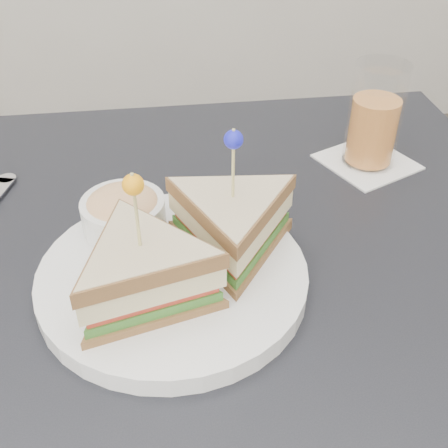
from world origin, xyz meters
The scene contains 3 objects.
table centered at (0.00, 0.00, 0.67)m, with size 0.80×0.80×0.75m.
plate_meal centered at (-0.04, -0.02, 0.79)m, with size 0.33×0.33×0.16m.
drink_set centered at (0.23, 0.19, 0.81)m, with size 0.14×0.14×0.14m.
Camera 1 is at (-0.05, -0.44, 1.14)m, focal length 45.00 mm.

